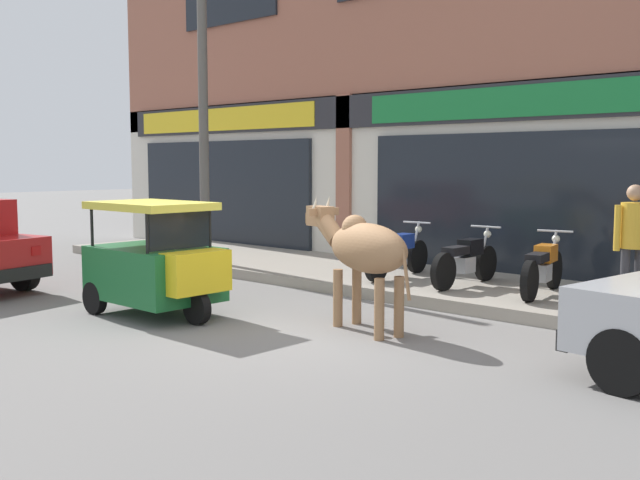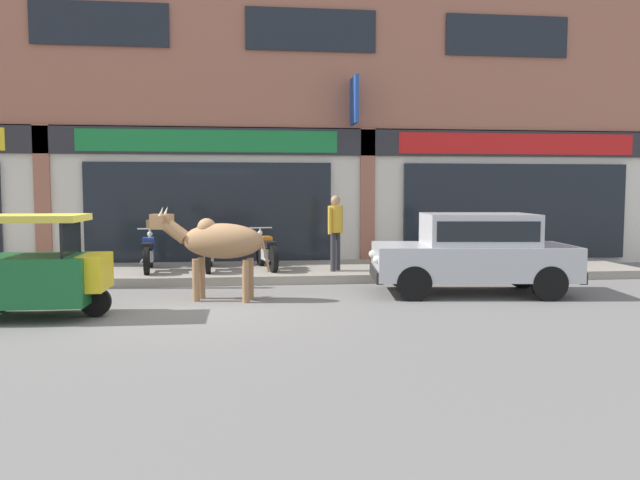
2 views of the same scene
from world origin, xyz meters
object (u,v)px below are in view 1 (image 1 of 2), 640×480
object	(u,v)px
motorcycle_0	(398,254)
motorcycle_1	(466,260)
auto_rickshaw	(158,267)
motorcycle_2	(543,268)
cow	(363,248)
utility_pole	(204,123)
pedestrian	(633,235)

from	to	relation	value
motorcycle_0	motorcycle_1	distance (m)	1.26
auto_rickshaw	motorcycle_2	distance (m)	5.35
cow	motorcycle_0	xyz separation A→B (m)	(-1.58, 2.80, -0.44)
motorcycle_2	utility_pole	bearing A→B (deg)	-171.32
motorcycle_1	motorcycle_2	world-z (taller)	same
motorcycle_2	cow	bearing A→B (deg)	-107.86
auto_rickshaw	motorcycle_2	bearing A→B (deg)	49.31
utility_pole	motorcycle_2	bearing A→B (deg)	8.68
cow	motorcycle_2	distance (m)	3.05
motorcycle_1	utility_pole	world-z (taller)	utility_pole
utility_pole	pedestrian	bearing A→B (deg)	3.16
pedestrian	motorcycle_2	bearing A→B (deg)	159.36
motorcycle_0	motorcycle_2	distance (m)	2.50
motorcycle_0	pedestrian	xyz separation A→B (m)	(3.94, -0.47, 0.60)
pedestrian	utility_pole	bearing A→B (deg)	-176.84
cow	motorcycle_2	bearing A→B (deg)	72.14
motorcycle_1	pedestrian	size ratio (longest dim) A/B	1.13
cow	pedestrian	world-z (taller)	pedestrian
motorcycle_0	utility_pole	xyz separation A→B (m)	(-3.86, -0.90, 2.21)
motorcycle_2	pedestrian	world-z (taller)	pedestrian
auto_rickshaw	utility_pole	size ratio (longest dim) A/B	0.38
motorcycle_1	pedestrian	world-z (taller)	pedestrian
motorcycle_0	motorcycle_1	xyz separation A→B (m)	(1.26, 0.03, 0.00)
motorcycle_2	auto_rickshaw	bearing A→B (deg)	-130.69
motorcycle_2	motorcycle_0	bearing A→B (deg)	-178.42
auto_rickshaw	pedestrian	size ratio (longest dim) A/B	1.25
cow	pedestrian	xyz separation A→B (m)	(2.36, 2.33, 0.15)
motorcycle_0	motorcycle_2	bearing A→B (deg)	1.58
motorcycle_2	motorcycle_1	bearing A→B (deg)	-178.22
auto_rickshaw	motorcycle_1	distance (m)	4.61
cow	auto_rickshaw	distance (m)	2.84
cow	motorcycle_1	xyz separation A→B (m)	(-0.31, 2.83, -0.44)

